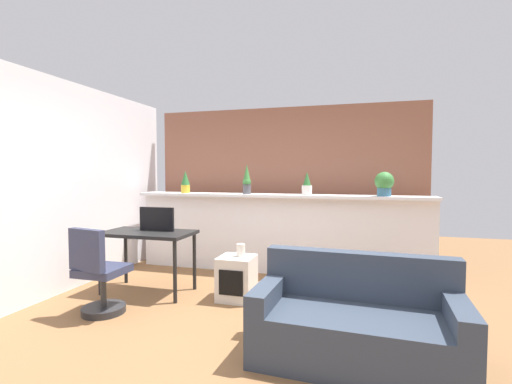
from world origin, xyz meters
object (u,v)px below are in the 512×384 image
desk (148,238)px  office_chair (98,278)px  tv_monitor (157,219)px  potted_plant_1 (247,180)px  vase_on_shelf (241,250)px  potted_plant_3 (384,183)px  potted_plant_2 (307,185)px  potted_plant_0 (185,182)px  side_cube_shelf (237,278)px  couch (356,324)px

desk → office_chair: office_chair is taller
desk → tv_monitor: size_ratio=2.40×
potted_plant_1 → office_chair: size_ratio=0.48×
potted_plant_1 → vase_on_shelf: (0.27, -1.10, -0.78)m
potted_plant_1 → potted_plant_3: 1.89m
potted_plant_3 → tv_monitor: potted_plant_3 is taller
potted_plant_2 → vase_on_shelf: potted_plant_2 is taller
potted_plant_1 → potted_plant_2: potted_plant_1 is taller
potted_plant_0 → office_chair: (0.00, -1.96, -0.94)m
tv_monitor → potted_plant_2: bearing=33.6°
tv_monitor → office_chair: 1.00m
potted_plant_3 → vase_on_shelf: (-1.62, -1.12, -0.76)m
tv_monitor → side_cube_shelf: bearing=-1.7°
side_cube_shelf → couch: bearing=-37.5°
desk → potted_plant_1: bearing=52.6°
office_chair → side_cube_shelf: (1.22, 0.82, -0.14)m
potted_plant_0 → office_chair: size_ratio=0.37×
potted_plant_1 → potted_plant_2: bearing=1.8°
potted_plant_3 → side_cube_shelf: size_ratio=0.64×
potted_plant_3 → office_chair: (-2.88, -1.97, -0.94)m
potted_plant_2 → potted_plant_3: size_ratio=1.01×
tv_monitor → vase_on_shelf: tv_monitor is taller
office_chair → side_cube_shelf: 1.48m
side_cube_shelf → potted_plant_1: bearing=101.4°
potted_plant_2 → tv_monitor: 2.07m
potted_plant_2 → potted_plant_3: bearing=-0.4°
potted_plant_0 → potted_plant_3: bearing=0.2°
tv_monitor → vase_on_shelf: bearing=-0.0°
potted_plant_3 → side_cube_shelf: 2.29m
office_chair → couch: office_chair is taller
office_chair → side_cube_shelf: bearing=33.9°
potted_plant_2 → couch: 2.51m
potted_plant_3 → desk: 3.11m
desk → tv_monitor: (0.08, 0.08, 0.23)m
office_chair → potted_plant_0: bearing=90.0°
potted_plant_2 → vase_on_shelf: (-0.60, -1.13, -0.73)m
couch → tv_monitor: bearing=156.1°
office_chair → vase_on_shelf: (1.26, 0.85, 0.18)m
vase_on_shelf → couch: size_ratio=0.09×
potted_plant_3 → vase_on_shelf: potted_plant_3 is taller
potted_plant_0 → potted_plant_2: 1.86m
potted_plant_0 → desk: (0.09, -1.19, -0.66)m
office_chair → potted_plant_1: bearing=63.1°
potted_plant_0 → potted_plant_2: size_ratio=1.05×
potted_plant_2 → potted_plant_1: bearing=-178.2°
potted_plant_2 → desk: 2.24m
vase_on_shelf → couch: 1.70m
potted_plant_1 → side_cube_shelf: potted_plant_1 is taller
potted_plant_3 → vase_on_shelf: size_ratio=2.24×
potted_plant_0 → potted_plant_1: bearing=-0.4°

